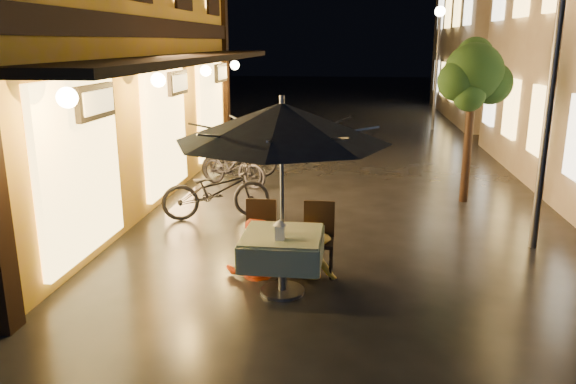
# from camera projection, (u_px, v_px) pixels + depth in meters

# --- Properties ---
(ground) EXTENTS (90.00, 90.00, 0.00)m
(ground) POSITION_uv_depth(u_px,v_px,m) (332.00, 293.00, 7.07)
(ground) COLOR black
(ground) RESTS_ON ground
(west_building) EXTENTS (5.90, 11.40, 7.40)m
(west_building) POSITION_uv_depth(u_px,v_px,m) (42.00, 6.00, 10.59)
(west_building) COLOR gold
(west_building) RESTS_ON ground
(east_building_far) EXTENTS (7.30, 10.30, 7.30)m
(east_building_far) POSITION_uv_depth(u_px,v_px,m) (540.00, 26.00, 22.52)
(east_building_far) COLOR #B6A691
(east_building_far) RESTS_ON ground
(street_tree) EXTENTS (1.43, 1.20, 3.15)m
(street_tree) POSITION_uv_depth(u_px,v_px,m) (474.00, 77.00, 10.49)
(street_tree) COLOR black
(street_tree) RESTS_ON ground
(streetlamp_near) EXTENTS (0.36, 0.36, 4.23)m
(streetlamp_near) POSITION_uv_depth(u_px,v_px,m) (556.00, 52.00, 7.88)
(streetlamp_near) COLOR #59595E
(streetlamp_near) RESTS_ON ground
(streetlamp_far) EXTENTS (0.36, 0.36, 4.23)m
(streetlamp_far) POSITION_uv_depth(u_px,v_px,m) (438.00, 46.00, 19.39)
(streetlamp_far) COLOR #59595E
(streetlamp_far) RESTS_ON ground
(cafe_table) EXTENTS (0.99, 0.99, 0.78)m
(cafe_table) POSITION_uv_depth(u_px,v_px,m) (282.00, 248.00, 6.93)
(cafe_table) COLOR #59595E
(cafe_table) RESTS_ON ground
(patio_umbrella) EXTENTS (2.57, 2.57, 2.46)m
(patio_umbrella) POSITION_uv_depth(u_px,v_px,m) (282.00, 123.00, 6.52)
(patio_umbrella) COLOR #59595E
(patio_umbrella) RESTS_ON ground
(cafe_chair_left) EXTENTS (0.42, 0.42, 0.97)m
(cafe_chair_left) POSITION_uv_depth(u_px,v_px,m) (260.00, 232.00, 7.69)
(cafe_chair_left) COLOR black
(cafe_chair_left) RESTS_ON ground
(cafe_chair_right) EXTENTS (0.42, 0.42, 0.97)m
(cafe_chair_right) POSITION_uv_depth(u_px,v_px,m) (318.00, 234.00, 7.60)
(cafe_chair_right) COLOR black
(cafe_chair_right) RESTS_ON ground
(table_lantern) EXTENTS (0.16, 0.16, 0.25)m
(table_lantern) POSITION_uv_depth(u_px,v_px,m) (280.00, 229.00, 6.64)
(table_lantern) COLOR white
(table_lantern) RESTS_ON cafe_table
(person_orange) EXTENTS (0.86, 0.74, 1.54)m
(person_orange) POSITION_uv_depth(u_px,v_px,m) (253.00, 220.00, 7.45)
(person_orange) COLOR red
(person_orange) RESTS_ON ground
(person_yellow) EXTENTS (0.94, 0.62, 1.36)m
(person_yellow) POSITION_uv_depth(u_px,v_px,m) (313.00, 227.00, 7.43)
(person_yellow) COLOR gold
(person_yellow) RESTS_ON ground
(bicycle_0) EXTENTS (2.02, 1.27, 1.00)m
(bicycle_0) POSITION_uv_depth(u_px,v_px,m) (216.00, 191.00, 9.94)
(bicycle_0) COLOR black
(bicycle_0) RESTS_ON ground
(bicycle_1) EXTENTS (1.64, 1.00, 0.95)m
(bicycle_1) POSITION_uv_depth(u_px,v_px,m) (231.00, 164.00, 12.19)
(bicycle_1) COLOR black
(bicycle_1) RESTS_ON ground
(bicycle_2) EXTENTS (1.70, 1.14, 0.85)m
(bicycle_2) POSITION_uv_depth(u_px,v_px,m) (234.00, 167.00, 12.19)
(bicycle_2) COLOR #212128
(bicycle_2) RESTS_ON ground
(bicycle_3) EXTENTS (1.64, 0.49, 0.98)m
(bicycle_3) POSITION_uv_depth(u_px,v_px,m) (243.00, 155.00, 13.09)
(bicycle_3) COLOR black
(bicycle_3) RESTS_ON ground
(bicycle_4) EXTENTS (1.68, 0.78, 0.85)m
(bicycle_4) POSITION_uv_depth(u_px,v_px,m) (260.00, 145.00, 14.80)
(bicycle_4) COLOR black
(bicycle_4) RESTS_ON ground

